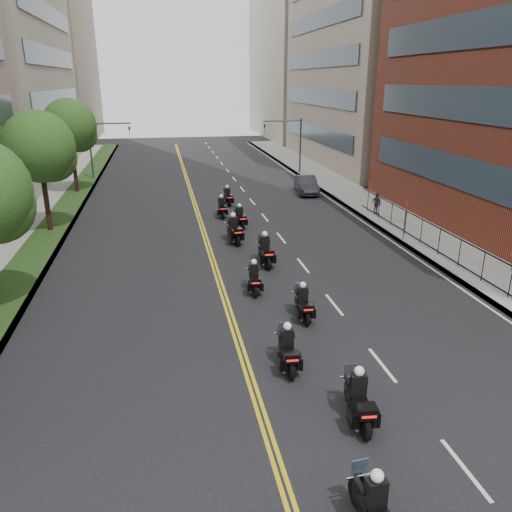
{
  "coord_description": "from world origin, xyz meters",
  "views": [
    {
      "loc": [
        -3.92,
        -8.96,
        9.34
      ],
      "look_at": [
        0.21,
        12.71,
        1.53
      ],
      "focal_mm": 35.0,
      "sensor_mm": 36.0,
      "label": 1
    }
  ],
  "objects_px": {
    "motorcycle_1": "(359,401)",
    "motorcycle_8": "(222,208)",
    "motorcycle_6": "(234,231)",
    "motorcycle_2": "(288,351)",
    "pedestrian_c": "(377,204)",
    "motorcycle_7": "(240,218)",
    "motorcycle_5": "(265,252)",
    "parked_sedan": "(306,185)",
    "motorcycle_4": "(254,279)",
    "motorcycle_3": "(303,304)",
    "motorcycle_9": "(228,197)"
  },
  "relations": [
    {
      "from": "motorcycle_7",
      "to": "motorcycle_3",
      "type": "bearing_deg",
      "value": -92.61
    },
    {
      "from": "motorcycle_6",
      "to": "pedestrian_c",
      "type": "xyz_separation_m",
      "value": [
        11.03,
        4.25,
        0.2
      ]
    },
    {
      "from": "motorcycle_7",
      "to": "motorcycle_9",
      "type": "distance_m",
      "value": 6.4
    },
    {
      "from": "parked_sedan",
      "to": "pedestrian_c",
      "type": "height_order",
      "value": "pedestrian_c"
    },
    {
      "from": "motorcycle_5",
      "to": "parked_sedan",
      "type": "height_order",
      "value": "motorcycle_5"
    },
    {
      "from": "motorcycle_4",
      "to": "parked_sedan",
      "type": "height_order",
      "value": "motorcycle_4"
    },
    {
      "from": "motorcycle_1",
      "to": "pedestrian_c",
      "type": "distance_m",
      "value": 23.78
    },
    {
      "from": "motorcycle_1",
      "to": "motorcycle_6",
      "type": "xyz_separation_m",
      "value": [
        -1.04,
        17.33,
        0.04
      ]
    },
    {
      "from": "motorcycle_3",
      "to": "motorcycle_6",
      "type": "distance_m",
      "value": 10.71
    },
    {
      "from": "parked_sedan",
      "to": "motorcycle_2",
      "type": "bearing_deg",
      "value": -101.21
    },
    {
      "from": "motorcycle_1",
      "to": "motorcycle_2",
      "type": "distance_m",
      "value": 3.4
    },
    {
      "from": "motorcycle_5",
      "to": "motorcycle_6",
      "type": "height_order",
      "value": "motorcycle_6"
    },
    {
      "from": "motorcycle_8",
      "to": "parked_sedan",
      "type": "bearing_deg",
      "value": 39.68
    },
    {
      "from": "motorcycle_1",
      "to": "motorcycle_5",
      "type": "bearing_deg",
      "value": 95.3
    },
    {
      "from": "motorcycle_4",
      "to": "motorcycle_2",
      "type": "bearing_deg",
      "value": -85.16
    },
    {
      "from": "motorcycle_1",
      "to": "motorcycle_8",
      "type": "xyz_separation_m",
      "value": [
        -1.02,
        23.45,
        -0.04
      ]
    },
    {
      "from": "motorcycle_5",
      "to": "motorcycle_9",
      "type": "bearing_deg",
      "value": 90.98
    },
    {
      "from": "motorcycle_6",
      "to": "motorcycle_8",
      "type": "xyz_separation_m",
      "value": [
        0.02,
        6.12,
        -0.09
      ]
    },
    {
      "from": "motorcycle_6",
      "to": "motorcycle_7",
      "type": "xyz_separation_m",
      "value": [
        0.89,
        3.24,
        -0.09
      ]
    },
    {
      "from": "motorcycle_1",
      "to": "motorcycle_2",
      "type": "relative_size",
      "value": 1.04
    },
    {
      "from": "motorcycle_3",
      "to": "parked_sedan",
      "type": "relative_size",
      "value": 0.47
    },
    {
      "from": "motorcycle_7",
      "to": "motorcycle_9",
      "type": "bearing_deg",
      "value": 85.3
    },
    {
      "from": "motorcycle_2",
      "to": "pedestrian_c",
      "type": "distance_m",
      "value": 21.61
    },
    {
      "from": "motorcycle_1",
      "to": "motorcycle_3",
      "type": "distance_m",
      "value": 6.7
    },
    {
      "from": "motorcycle_2",
      "to": "pedestrian_c",
      "type": "xyz_separation_m",
      "value": [
        11.28,
        18.43,
        0.27
      ]
    },
    {
      "from": "motorcycle_8",
      "to": "parked_sedan",
      "type": "relative_size",
      "value": 0.48
    },
    {
      "from": "motorcycle_6",
      "to": "motorcycle_2",
      "type": "bearing_deg",
      "value": -98.07
    },
    {
      "from": "motorcycle_5",
      "to": "motorcycle_7",
      "type": "height_order",
      "value": "motorcycle_5"
    },
    {
      "from": "motorcycle_1",
      "to": "motorcycle_5",
      "type": "xyz_separation_m",
      "value": [
        0.03,
        13.19,
        0.04
      ]
    },
    {
      "from": "motorcycle_5",
      "to": "motorcycle_8",
      "type": "height_order",
      "value": "motorcycle_5"
    },
    {
      "from": "motorcycle_4",
      "to": "motorcycle_7",
      "type": "relative_size",
      "value": 0.98
    },
    {
      "from": "motorcycle_8",
      "to": "motorcycle_4",
      "type": "bearing_deg",
      "value": -89.63
    },
    {
      "from": "motorcycle_2",
      "to": "motorcycle_4",
      "type": "bearing_deg",
      "value": 93.39
    },
    {
      "from": "motorcycle_2",
      "to": "motorcycle_7",
      "type": "height_order",
      "value": "motorcycle_2"
    },
    {
      "from": "motorcycle_3",
      "to": "motorcycle_9",
      "type": "bearing_deg",
      "value": 93.13
    },
    {
      "from": "parked_sedan",
      "to": "motorcycle_1",
      "type": "bearing_deg",
      "value": -97.16
    },
    {
      "from": "motorcycle_2",
      "to": "pedestrian_c",
      "type": "height_order",
      "value": "pedestrian_c"
    },
    {
      "from": "motorcycle_5",
      "to": "motorcycle_4",
      "type": "bearing_deg",
      "value": -109.48
    },
    {
      "from": "motorcycle_1",
      "to": "motorcycle_5",
      "type": "relative_size",
      "value": 0.94
    },
    {
      "from": "motorcycle_2",
      "to": "motorcycle_8",
      "type": "relative_size",
      "value": 1.03
    },
    {
      "from": "motorcycle_4",
      "to": "motorcycle_9",
      "type": "bearing_deg",
      "value": 91.96
    },
    {
      "from": "motorcycle_3",
      "to": "motorcycle_7",
      "type": "relative_size",
      "value": 0.98
    },
    {
      "from": "motorcycle_1",
      "to": "motorcycle_6",
      "type": "height_order",
      "value": "motorcycle_6"
    },
    {
      "from": "motorcycle_5",
      "to": "pedestrian_c",
      "type": "distance_m",
      "value": 13.02
    },
    {
      "from": "motorcycle_2",
      "to": "parked_sedan",
      "type": "height_order",
      "value": "motorcycle_2"
    },
    {
      "from": "motorcycle_3",
      "to": "pedestrian_c",
      "type": "height_order",
      "value": "pedestrian_c"
    },
    {
      "from": "motorcycle_4",
      "to": "motorcycle_9",
      "type": "distance_m",
      "value": 17.22
    },
    {
      "from": "motorcycle_4",
      "to": "motorcycle_9",
      "type": "relative_size",
      "value": 0.99
    },
    {
      "from": "motorcycle_3",
      "to": "motorcycle_7",
      "type": "distance_m",
      "value": 13.88
    },
    {
      "from": "motorcycle_9",
      "to": "pedestrian_c",
      "type": "distance_m",
      "value": 11.45
    }
  ]
}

